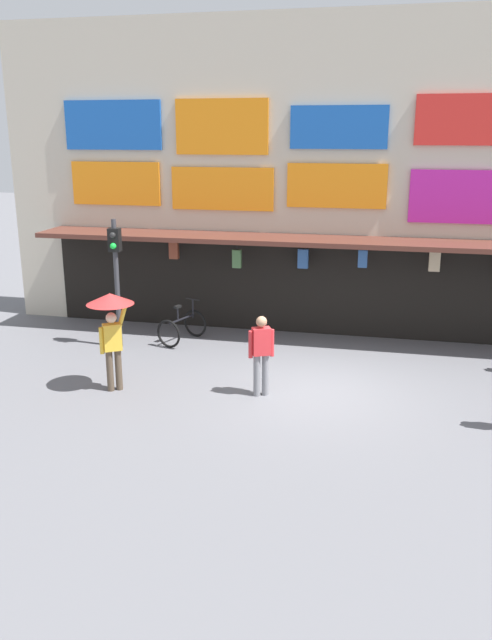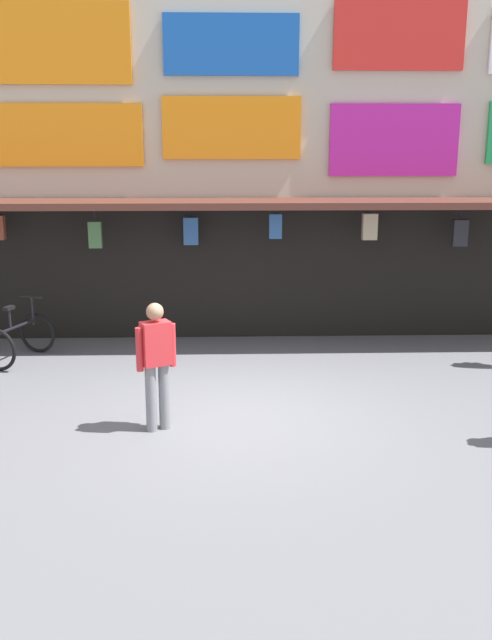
% 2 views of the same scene
% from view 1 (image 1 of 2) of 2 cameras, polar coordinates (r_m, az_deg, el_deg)
% --- Properties ---
extents(ground_plane, '(80.00, 80.00, 0.00)m').
position_cam_1_polar(ground_plane, '(13.77, 5.90, -6.09)').
color(ground_plane, slate).
extents(shopfront, '(18.00, 2.60, 8.00)m').
position_cam_1_polar(shopfront, '(17.35, 8.11, 11.93)').
color(shopfront, beige).
rests_on(shopfront, ground).
extents(traffic_light_near, '(0.30, 0.34, 3.20)m').
position_cam_1_polar(traffic_light_near, '(16.13, -11.33, 4.93)').
color(traffic_light_near, '#38383D').
rests_on(traffic_light_near, ground).
extents(bicycle_parked, '(1.07, 1.34, 1.05)m').
position_cam_1_polar(bicycle_parked, '(16.71, -5.60, -0.62)').
color(bicycle_parked, black).
rests_on(bicycle_parked, ground).
extents(pedestrian_in_blue, '(0.49, 0.36, 1.68)m').
position_cam_1_polar(pedestrian_in_blue, '(13.10, 1.35, -2.76)').
color(pedestrian_in_blue, gray).
rests_on(pedestrian_in_blue, ground).
extents(pedestrian_with_umbrella, '(0.96, 0.96, 2.08)m').
position_cam_1_polar(pedestrian_with_umbrella, '(13.44, -11.74, 0.49)').
color(pedestrian_with_umbrella, brown).
rests_on(pedestrian_with_umbrella, ground).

